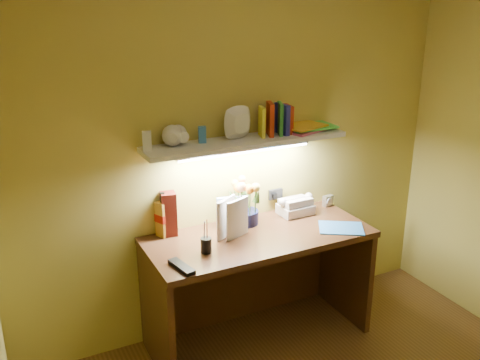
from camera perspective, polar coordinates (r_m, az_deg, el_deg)
name	(u,v)px	position (r m, az deg, el deg)	size (l,w,h in m)	color
desk	(259,288)	(3.48, 1.99, -11.42)	(1.40, 0.60, 0.75)	#37210F
flower_bouquet	(245,201)	(3.40, 0.55, -2.28)	(0.19, 0.19, 0.30)	#0D123E
telephone	(296,205)	(3.60, 5.95, -2.63)	(0.22, 0.16, 0.13)	beige
desk_clock	(328,201)	(3.77, 9.36, -2.19)	(0.08, 0.04, 0.08)	#B8B9BD
whisky_bottle	(163,214)	(3.27, -8.18, -3.65)	(0.07, 0.07, 0.28)	#AE7A22
whisky_box	(169,214)	(3.28, -7.61, -3.61)	(0.09, 0.09, 0.27)	#4F130C
pen_cup	(206,240)	(3.06, -3.65, -6.43)	(0.06, 0.06, 0.15)	black
art_card	(232,212)	(3.39, -0.84, -3.40)	(0.19, 0.04, 0.19)	silver
tv_remote	(182,267)	(2.93, -6.25, -9.16)	(0.06, 0.20, 0.02)	black
blue_folder	(341,228)	(3.44, 10.73, -5.06)	(0.27, 0.20, 0.01)	#377DC8
desk_book_a	(217,223)	(3.16, -2.43, -4.59)	(0.18, 0.02, 0.25)	silver
desk_book_b	(227,223)	(3.17, -1.38, -4.58)	(0.18, 0.02, 0.24)	silver
wall_shelf	(249,135)	(3.27, 0.97, 4.80)	(1.30, 0.36, 0.23)	silver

